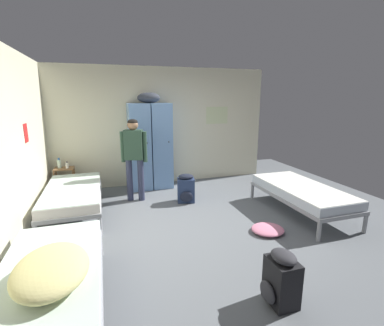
% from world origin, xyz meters
% --- Properties ---
extents(ground_plane, '(7.75, 7.75, 0.00)m').
position_xyz_m(ground_plane, '(0.00, 0.00, 0.00)').
color(ground_plane, slate).
extents(room_backdrop, '(4.96, 4.87, 2.63)m').
position_xyz_m(room_backdrop, '(-1.20, 1.24, 1.31)').
color(room_backdrop, beige).
rests_on(room_backdrop, ground_plane).
extents(locker_bank, '(0.90, 0.55, 2.07)m').
position_xyz_m(locker_bank, '(-0.35, 2.13, 0.97)').
color(locker_bank, '#6B93C6').
rests_on(locker_bank, ground_plane).
extents(shelf_unit, '(0.38, 0.30, 0.57)m').
position_xyz_m(shelf_unit, '(-2.12, 2.16, 0.35)').
color(shelf_unit, brown).
rests_on(shelf_unit, ground_plane).
extents(bed_right, '(0.90, 1.90, 0.49)m').
position_xyz_m(bed_right, '(1.87, -0.11, 0.38)').
color(bed_right, gray).
rests_on(bed_right, ground_plane).
extents(bed_left_rear, '(0.90, 1.90, 0.49)m').
position_xyz_m(bed_left_rear, '(-1.87, 1.01, 0.38)').
color(bed_left_rear, gray).
rests_on(bed_left_rear, ground_plane).
extents(bed_left_front, '(0.90, 1.90, 0.49)m').
position_xyz_m(bed_left_front, '(-1.87, -1.40, 0.38)').
color(bed_left_front, gray).
rests_on(bed_left_front, ground_plane).
extents(bedding_heap, '(0.59, 0.82, 0.23)m').
position_xyz_m(bedding_heap, '(-1.81, -1.63, 0.60)').
color(bedding_heap, '#D1C67F').
rests_on(bedding_heap, bed_left_front).
extents(person_traveler, '(0.48, 0.29, 1.58)m').
position_xyz_m(person_traveler, '(-0.78, 1.41, 0.95)').
color(person_traveler, '#2D334C').
rests_on(person_traveler, ground_plane).
extents(water_bottle, '(0.07, 0.07, 0.21)m').
position_xyz_m(water_bottle, '(-2.20, 2.18, 0.66)').
color(water_bottle, silver).
rests_on(water_bottle, shelf_unit).
extents(lotion_bottle, '(0.06, 0.06, 0.14)m').
position_xyz_m(lotion_bottle, '(-2.05, 2.12, 0.63)').
color(lotion_bottle, white).
rests_on(lotion_bottle, shelf_unit).
extents(backpack_black, '(0.34, 0.32, 0.55)m').
position_xyz_m(backpack_black, '(0.21, -1.90, 0.26)').
color(backpack_black, black).
rests_on(backpack_black, ground_plane).
extents(backpack_navy, '(0.37, 0.38, 0.55)m').
position_xyz_m(backpack_navy, '(0.13, 1.01, 0.26)').
color(backpack_navy, navy).
rests_on(backpack_navy, ground_plane).
extents(clothes_pile_pink, '(0.49, 0.46, 0.09)m').
position_xyz_m(clothes_pile_pink, '(0.93, -0.57, 0.04)').
color(clothes_pile_pink, pink).
rests_on(clothes_pile_pink, ground_plane).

